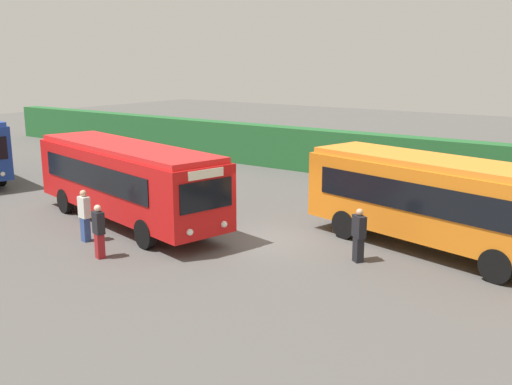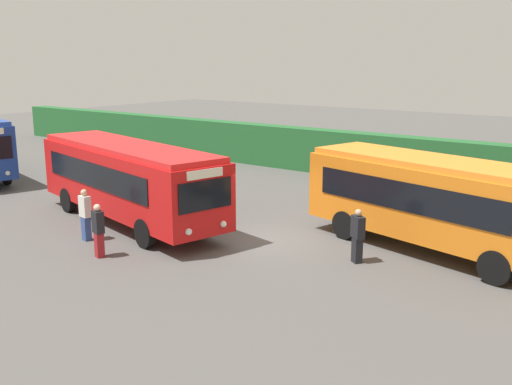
# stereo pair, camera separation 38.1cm
# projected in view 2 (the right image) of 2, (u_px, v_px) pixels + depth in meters

# --- Properties ---
(ground_plane) EXTENTS (103.43, 103.43, 0.00)m
(ground_plane) POSITION_uv_depth(u_px,v_px,m) (263.00, 240.00, 20.50)
(ground_plane) COLOR #514F4C
(bus_red) EXTENTS (10.30, 4.53, 3.03)m
(bus_red) POSITION_uv_depth(u_px,v_px,m) (128.00, 178.00, 22.30)
(bus_red) COLOR red
(bus_red) RESTS_ON ground_plane
(bus_orange) EXTENTS (9.32, 4.49, 3.05)m
(bus_orange) POSITION_uv_depth(u_px,v_px,m) (436.00, 199.00, 18.89)
(bus_orange) COLOR orange
(bus_orange) RESTS_ON ground_plane
(person_left) EXTENTS (0.45, 0.31, 1.81)m
(person_left) POSITION_uv_depth(u_px,v_px,m) (85.00, 213.00, 20.27)
(person_left) COLOR #334C8C
(person_left) RESTS_ON ground_plane
(person_center) EXTENTS (0.46, 0.36, 1.73)m
(person_center) POSITION_uv_depth(u_px,v_px,m) (98.00, 229.00, 18.55)
(person_center) COLOR maroon
(person_center) RESTS_ON ground_plane
(person_right) EXTENTS (0.55, 0.50, 1.70)m
(person_right) POSITION_uv_depth(u_px,v_px,m) (358.00, 235.00, 18.07)
(person_right) COLOR black
(person_right) RESTS_ON ground_plane
(person_far) EXTENTS (0.47, 0.31, 1.87)m
(person_far) POSITION_uv_depth(u_px,v_px,m) (453.00, 205.00, 21.30)
(person_far) COLOR olive
(person_far) RESTS_ON ground_plane
(hedge_row) EXTENTS (63.72, 1.16, 2.36)m
(hedge_row) POSITION_uv_depth(u_px,v_px,m) (406.00, 160.00, 29.61)
(hedge_row) COLOR #235E2D
(hedge_row) RESTS_ON ground_plane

